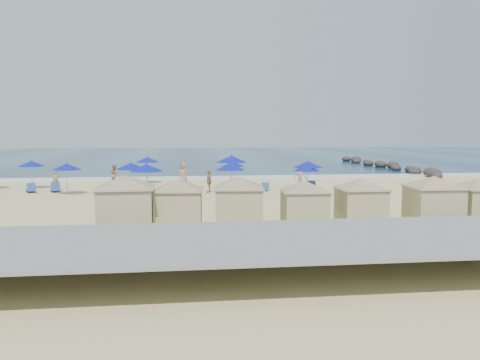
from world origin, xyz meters
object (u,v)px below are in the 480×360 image
at_px(umbrella_7, 232,159).
at_px(umbrella_11, 307,168).
at_px(trash_bin, 251,204).
at_px(cabana_3, 304,200).
at_px(cabana_5, 433,197).
at_px(umbrella_2, 31,164).
at_px(cabana_4, 361,198).
at_px(beachgoer_0, 56,181).
at_px(cabana_6, 479,197).
at_px(rock_jetty, 385,165).
at_px(umbrella_8, 230,167).
at_px(beachgoer_2, 209,181).
at_px(umbrella_4, 147,160).
at_px(umbrella_3, 66,167).
at_px(beachgoer_3, 300,176).
at_px(cabana_0, 125,199).
at_px(cabana_1, 178,200).
at_px(umbrella_6, 146,168).
at_px(cabana_2, 239,198).
at_px(umbrella_5, 131,166).
at_px(beachgoer_4, 183,174).
at_px(umbrella_10, 308,164).
at_px(umbrella_9, 233,164).
at_px(beachgoer_1, 115,175).

distance_m(umbrella_7, umbrella_11, 5.88).
bearing_deg(trash_bin, cabana_3, -63.09).
relative_size(cabana_5, umbrella_2, 1.94).
relative_size(cabana_4, umbrella_11, 1.94).
bearing_deg(cabana_4, beachgoer_0, 137.58).
bearing_deg(cabana_6, rock_jetty, 72.40).
xyz_separation_m(umbrella_8, beachgoer_2, (-1.38, 1.99, -1.21)).
height_order(rock_jetty, umbrella_7, umbrella_7).
xyz_separation_m(rock_jetty, umbrella_4, (-27.38, -13.58, 1.69)).
height_order(umbrella_3, beachgoer_3, umbrella_3).
distance_m(cabana_0, cabana_1, 2.25).
relative_size(umbrella_2, umbrella_4, 0.96).
height_order(umbrella_6, umbrella_8, umbrella_6).
bearing_deg(umbrella_8, cabana_4, -68.56).
bearing_deg(umbrella_11, umbrella_7, 149.70).
bearing_deg(cabana_2, umbrella_6, 115.33).
relative_size(cabana_5, beachgoer_2, 2.68).
distance_m(cabana_2, umbrella_2, 22.57).
relative_size(trash_bin, cabana_5, 0.18).
bearing_deg(beachgoer_2, rock_jetty, 131.15).
bearing_deg(cabana_4, umbrella_7, 105.78).
xyz_separation_m(umbrella_6, umbrella_8, (5.57, 1.76, -0.13)).
xyz_separation_m(umbrella_5, beachgoer_4, (3.58, 6.52, -1.16)).
bearing_deg(umbrella_10, beachgoer_2, 170.60).
distance_m(umbrella_11, beachgoer_3, 4.81).
relative_size(umbrella_8, beachgoer_4, 1.26).
bearing_deg(beachgoer_0, cabana_1, -96.74).
height_order(umbrella_3, beachgoer_0, umbrella_3).
relative_size(rock_jetty, cabana_4, 6.41).
bearing_deg(cabana_0, umbrella_4, 91.86).
bearing_deg(beachgoer_4, umbrella_9, 15.24).
bearing_deg(cabana_5, beachgoer_1, 129.56).
xyz_separation_m(umbrella_4, umbrella_11, (11.75, -8.26, -0.19)).
distance_m(cabana_1, umbrella_4, 20.60).
bearing_deg(umbrella_3, beachgoer_4, 34.22).
bearing_deg(umbrella_8, umbrella_4, 126.46).
bearing_deg(umbrella_5, umbrella_8, -6.63).
distance_m(umbrella_3, umbrella_7, 11.85).
xyz_separation_m(cabana_3, umbrella_8, (-2.06, 12.15, 0.57)).
distance_m(umbrella_2, umbrella_4, 9.05).
relative_size(cabana_0, umbrella_11, 2.19).
relative_size(umbrella_7, umbrella_10, 1.14).
bearing_deg(beachgoer_4, cabana_5, -19.07).
distance_m(cabana_3, cabana_5, 5.70).
bearing_deg(umbrella_2, rock_jetty, 24.36).
height_order(cabana_3, umbrella_4, cabana_3).
height_order(cabana_3, cabana_5, cabana_5).
bearing_deg(umbrella_2, cabana_5, -39.31).
height_order(umbrella_4, umbrella_6, umbrella_6).
bearing_deg(umbrella_8, beachgoer_2, 124.77).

